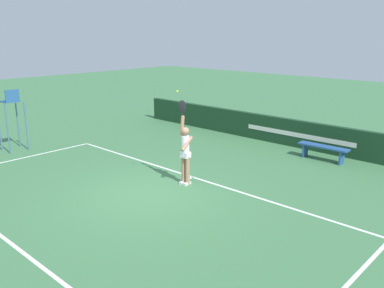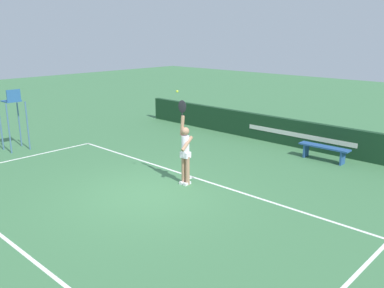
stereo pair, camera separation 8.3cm
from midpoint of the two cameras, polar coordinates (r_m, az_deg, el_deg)
ground_plane at (r=10.83m, az=-6.50°, el=-6.94°), size 60.00×60.00×0.00m
court_lines at (r=10.33m, az=-10.20°, el=-8.21°), size 11.03×5.41×0.00m
back_wall at (r=15.72m, az=12.46°, el=1.75°), size 14.20×0.22×1.00m
tennis_player at (r=11.15m, az=-1.16°, el=-0.92°), size 0.44×0.45×2.35m
tennis_ball at (r=10.66m, az=-2.30°, el=7.32°), size 0.07×0.07×0.07m
umpire_chair at (r=15.68m, az=-23.92°, el=4.07°), size 0.71×0.71×2.18m
courtside_bench_near at (r=14.07m, az=17.63°, el=-0.69°), size 1.67×0.38×0.49m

